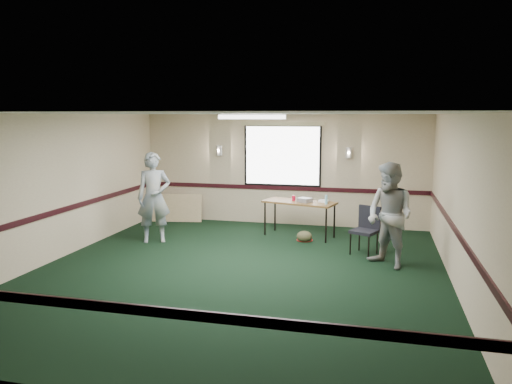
% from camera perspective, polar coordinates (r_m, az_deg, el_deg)
% --- Properties ---
extents(ground, '(8.00, 8.00, 0.00)m').
position_cam_1_polar(ground, '(8.70, -2.08, -9.12)').
color(ground, black).
rests_on(ground, ground).
extents(room_shell, '(8.00, 8.02, 8.00)m').
position_cam_1_polar(room_shell, '(10.39, 1.09, 2.74)').
color(room_shell, '#C7AD90').
rests_on(room_shell, ground).
extents(folding_table, '(1.69, 1.02, 0.79)m').
position_cam_1_polar(folding_table, '(11.05, 4.99, -1.37)').
color(folding_table, '#533117').
rests_on(folding_table, ground).
extents(projector, '(0.36, 0.35, 0.09)m').
position_cam_1_polar(projector, '(10.94, 5.58, -0.92)').
color(projector, gray).
rests_on(projector, folding_table).
extents(game_console, '(0.23, 0.20, 0.05)m').
position_cam_1_polar(game_console, '(10.98, 7.76, -1.04)').
color(game_console, white).
rests_on(game_console, folding_table).
extents(red_cup, '(0.08, 0.08, 0.11)m').
position_cam_1_polar(red_cup, '(11.11, 4.33, -0.71)').
color(red_cup, red).
rests_on(red_cup, folding_table).
extents(water_bottle, '(0.06, 0.06, 0.20)m').
position_cam_1_polar(water_bottle, '(10.72, 8.03, -0.87)').
color(water_bottle, '#87C6DD').
rests_on(water_bottle, folding_table).
extents(duffel_bag, '(0.39, 0.34, 0.24)m').
position_cam_1_polar(duffel_bag, '(10.71, 5.56, -5.06)').
color(duffel_bag, '#4A492A').
rests_on(duffel_bag, ground).
extents(cable_coil, '(0.43, 0.43, 0.02)m').
position_cam_1_polar(cable_coil, '(10.85, 5.57, -5.48)').
color(cable_coil, red).
rests_on(cable_coil, ground).
extents(folded_table, '(1.38, 0.45, 0.70)m').
position_cam_1_polar(folded_table, '(12.79, -9.25, -1.81)').
color(folded_table, tan).
rests_on(folded_table, ground).
extents(conference_chair, '(0.60, 0.61, 0.92)m').
position_cam_1_polar(conference_chair, '(9.93, 12.52, -3.82)').
color(conference_chair, black).
rests_on(conference_chair, ground).
extents(person_left, '(0.82, 0.71, 1.91)m').
position_cam_1_polar(person_left, '(10.73, -11.60, -0.61)').
color(person_left, '#39527E').
rests_on(person_left, ground).
extents(person_right, '(1.14, 1.13, 1.86)m').
position_cam_1_polar(person_right, '(9.06, 15.05, -2.59)').
color(person_right, '#769BB7').
rests_on(person_right, ground).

